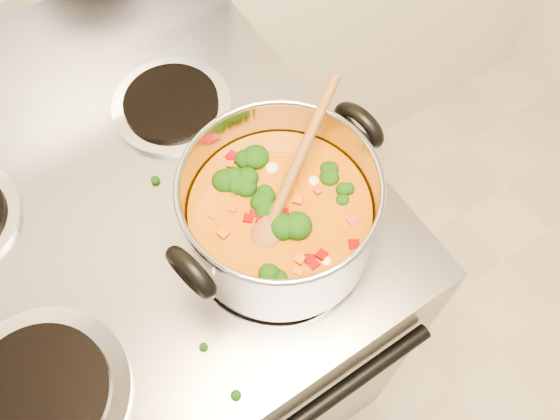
% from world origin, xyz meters
% --- Properties ---
extents(electric_range, '(0.75, 0.68, 1.08)m').
position_xyz_m(electric_range, '(0.01, 1.16, 0.47)').
color(electric_range, gray).
rests_on(electric_range, ground).
extents(stockpot, '(0.32, 0.25, 0.15)m').
position_xyz_m(stockpot, '(0.20, 1.02, 1.00)').
color(stockpot, '#ACACB4').
rests_on(stockpot, electric_range).
extents(wooden_spoon, '(0.22, 0.15, 0.11)m').
position_xyz_m(wooden_spoon, '(0.20, 1.03, 1.03)').
color(wooden_spoon, brown).
rests_on(wooden_spoon, stockpot).
extents(cooktop_crumbs, '(0.29, 0.32, 0.01)m').
position_xyz_m(cooktop_crumbs, '(0.16, 1.07, 0.92)').
color(cooktop_crumbs, black).
rests_on(cooktop_crumbs, electric_range).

